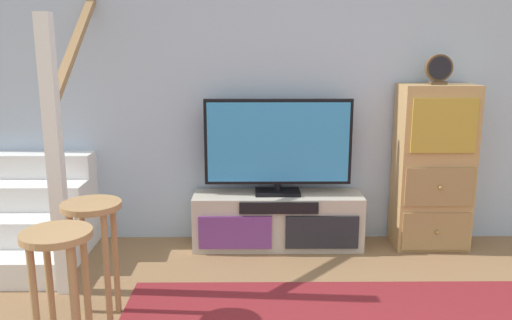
{
  "coord_description": "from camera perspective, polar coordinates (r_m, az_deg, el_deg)",
  "views": [
    {
      "loc": [
        -0.51,
        -1.78,
        1.59
      ],
      "look_at": [
        -0.48,
        1.79,
        0.81
      ],
      "focal_mm": 36.07,
      "sensor_mm": 36.0,
      "label": 1
    }
  ],
  "objects": [
    {
      "name": "bar_stool_far",
      "position": [
        3.14,
        -17.6,
        -7.83
      ],
      "size": [
        0.34,
        0.34,
        0.73
      ],
      "color": "#A37A4C",
      "rests_on": "ground_plane"
    },
    {
      "name": "desk_clock",
      "position": [
        4.22,
        19.61,
        9.44
      ],
      "size": [
        0.2,
        0.08,
        0.23
      ],
      "color": "#4C3823",
      "rests_on": "side_cabinet"
    },
    {
      "name": "staircase",
      "position": [
        4.51,
        -23.07,
        -4.4
      ],
      "size": [
        1.0,
        1.36,
        2.2
      ],
      "color": "white",
      "rests_on": "ground_plane"
    },
    {
      "name": "bar_stool_near",
      "position": [
        2.73,
        -20.99,
        -11.12
      ],
      "size": [
        0.34,
        0.34,
        0.73
      ],
      "color": "#A37A4C",
      "rests_on": "ground_plane"
    },
    {
      "name": "media_console",
      "position": [
        4.2,
        2.4,
        -6.71
      ],
      "size": [
        1.36,
        0.38,
        0.44
      ],
      "color": "#BCB29E",
      "rests_on": "ground_plane"
    },
    {
      "name": "television",
      "position": [
        4.07,
        2.46,
        1.76
      ],
      "size": [
        1.17,
        0.22,
        0.76
      ],
      "color": "black",
      "rests_on": "media_console"
    },
    {
      "name": "back_wall",
      "position": [
        4.27,
        6.43,
        9.03
      ],
      "size": [
        6.4,
        0.12,
        2.7
      ],
      "primitive_type": "cube",
      "color": "#A8BCD1",
      "rests_on": "ground_plane"
    },
    {
      "name": "side_cabinet",
      "position": [
        4.34,
        19.03,
        -0.8
      ],
      "size": [
        0.58,
        0.38,
        1.31
      ],
      "color": "tan",
      "rests_on": "ground_plane"
    }
  ]
}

